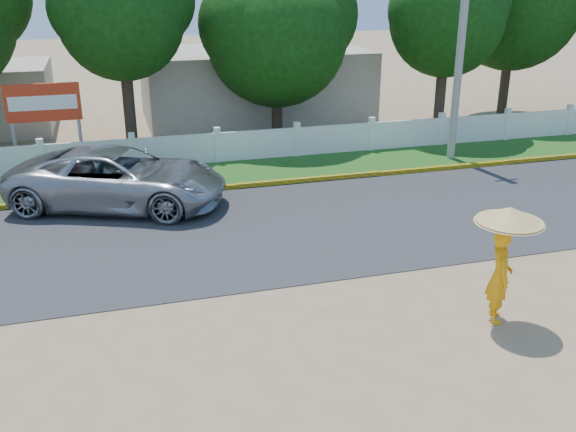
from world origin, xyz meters
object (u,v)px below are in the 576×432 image
object	(u,v)px
billboard	(44,107)
monk_with_parasol	(505,248)
vehicle	(118,178)
utility_pole	(461,44)

from	to	relation	value
billboard	monk_with_parasol	bearing A→B (deg)	-56.30
vehicle	utility_pole	bearing A→B (deg)	-58.77
utility_pole	monk_with_parasol	bearing A→B (deg)	-115.15
vehicle	billboard	bearing A→B (deg)	46.49
utility_pole	billboard	distance (m)	14.68
vehicle	billboard	distance (m)	5.51
utility_pole	monk_with_parasol	xyz separation A→B (m)	(-5.06, -10.78, -2.59)
monk_with_parasol	utility_pole	bearing A→B (deg)	64.85
utility_pole	monk_with_parasol	world-z (taller)	utility_pole
utility_pole	billboard	size ratio (longest dim) A/B	2.82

